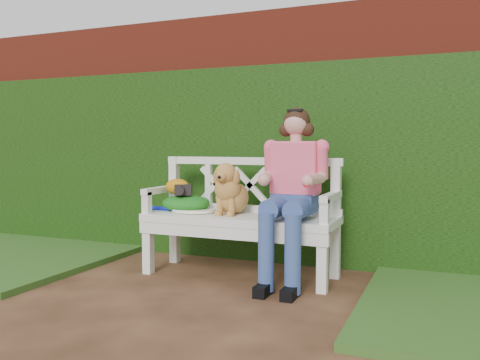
% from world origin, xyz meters
% --- Properties ---
extents(ground, '(60.00, 60.00, 0.00)m').
position_xyz_m(ground, '(0.00, 0.00, 0.00)').
color(ground, '#311D11').
extents(brick_wall, '(10.00, 0.30, 2.20)m').
position_xyz_m(brick_wall, '(0.00, 1.90, 1.10)').
color(brick_wall, maroon).
rests_on(brick_wall, ground).
extents(ivy_hedge, '(10.00, 0.18, 1.70)m').
position_xyz_m(ivy_hedge, '(0.00, 1.68, 0.85)').
color(ivy_hedge, '#295E14').
rests_on(ivy_hedge, ground).
extents(garden_bench, '(1.62, 0.72, 0.48)m').
position_xyz_m(garden_bench, '(0.11, 1.08, 0.24)').
color(garden_bench, white).
rests_on(garden_bench, ground).
extents(seated_woman, '(0.58, 0.74, 1.22)m').
position_xyz_m(seated_woman, '(0.55, 1.06, 0.61)').
color(seated_woman, '#FB2958').
rests_on(seated_woman, ground).
extents(dog, '(0.37, 0.43, 0.41)m').
position_xyz_m(dog, '(0.03, 1.09, 0.68)').
color(dog, '#A35621').
rests_on(dog, garden_bench).
extents(tennis_racket, '(0.74, 0.42, 0.03)m').
position_xyz_m(tennis_racket, '(-0.32, 1.08, 0.50)').
color(tennis_racket, white).
rests_on(tennis_racket, garden_bench).
extents(green_bag, '(0.46, 0.39, 0.14)m').
position_xyz_m(green_bag, '(-0.37, 1.10, 0.55)').
color(green_bag, '#31883A').
rests_on(green_bag, garden_bench).
extents(camera_item, '(0.16, 0.14, 0.09)m').
position_xyz_m(camera_item, '(-0.37, 1.06, 0.66)').
color(camera_item, black).
rests_on(camera_item, green_bag).
extents(baseball_glove, '(0.24, 0.21, 0.13)m').
position_xyz_m(baseball_glove, '(-0.44, 1.09, 0.68)').
color(baseball_glove, '#BB7610').
rests_on(baseball_glove, green_bag).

